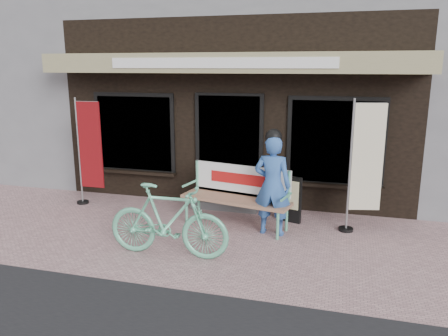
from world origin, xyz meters
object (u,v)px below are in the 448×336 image
(person, at_px, (272,183))
(nobori_red, at_px, (89,151))
(nobori_cream, at_px, (364,165))
(menu_stand, at_px, (290,199))
(bicycle, at_px, (168,221))
(bench, at_px, (238,191))

(person, bearing_deg, nobori_red, 174.07)
(person, height_order, nobori_cream, nobori_cream)
(nobori_red, relative_size, menu_stand, 2.56)
(person, xyz_separation_m, bicycle, (-1.29, -1.25, -0.32))
(bench, xyz_separation_m, nobori_red, (-3.08, 0.35, 0.48))
(bench, xyz_separation_m, menu_stand, (0.85, 0.39, -0.18))
(nobori_cream, distance_m, menu_stand, 1.40)
(menu_stand, bearing_deg, person, -91.25)
(nobori_red, height_order, nobori_cream, nobori_cream)
(menu_stand, bearing_deg, nobori_cream, 10.98)
(bench, height_order, bicycle, bicycle)
(person, height_order, menu_stand, person)
(bicycle, bearing_deg, person, -47.42)
(bicycle, xyz_separation_m, menu_stand, (1.51, 1.89, -0.12))
(bicycle, relative_size, menu_stand, 2.17)
(nobori_red, bearing_deg, nobori_cream, -2.13)
(bench, height_order, nobori_cream, nobori_cream)
(nobori_red, bearing_deg, bench, -7.53)
(bench, relative_size, bicycle, 1.10)
(person, distance_m, menu_stand, 0.80)
(bench, height_order, menu_stand, bench)
(bicycle, relative_size, nobori_cream, 0.81)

